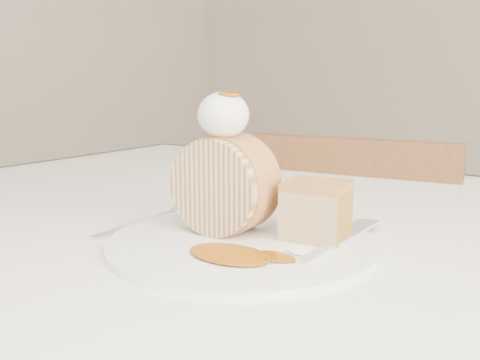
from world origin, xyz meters
The scene contains 10 objects.
table centered at (0.00, 0.20, 0.66)m, with size 1.40×0.90×0.75m.
chair_far centered at (-0.12, 0.63, 0.47)m, with size 0.44×0.44×0.82m.
plate centered at (-0.02, 0.07, 0.75)m, with size 0.29×0.29×0.01m, color white.
roulade_slice centered at (-0.05, 0.08, 0.81)m, with size 0.11×0.11×0.06m, color #D0B591.
cake_chunk centered at (0.05, 0.12, 0.78)m, with size 0.06×0.06×0.05m, color #B88345.
whipped_cream centered at (-0.05, 0.07, 0.89)m, with size 0.06×0.06×0.05m, color white.
caramel_drizzle centered at (-0.04, 0.07, 0.92)m, with size 0.03×0.02×0.01m, color #8B4405.
caramel_pool centered at (0.01, 0.01, 0.76)m, with size 0.09×0.06×0.00m, color #8B4405, non-canonical shape.
fork centered at (0.08, 0.10, 0.76)m, with size 0.02×0.17×0.00m, color silver.
spoon centered at (-0.16, 0.05, 0.75)m, with size 0.03×0.17×0.00m, color silver.
Camera 1 is at (0.31, -0.38, 0.93)m, focal length 40.00 mm.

